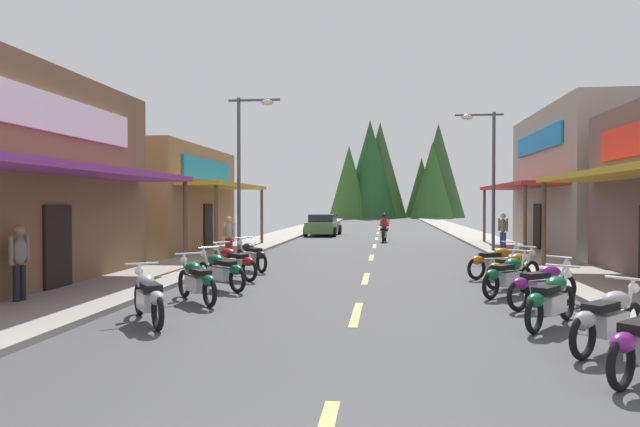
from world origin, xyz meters
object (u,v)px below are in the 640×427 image
object	(u,v)px
pedestrian_waiting	(503,229)
pedestrian_browsing	(229,235)
motorcycle_parked_left_3	(233,262)
motorcycle_parked_left_2	(220,270)
pedestrian_by_shop	(19,259)
motorcycle_parked_right_5	(513,268)
rider_cruising_lead	(384,230)
motorcycle_parked_left_4	(251,255)
motorcycle_parked_left_0	(148,296)
motorcycle_parked_right_2	(551,299)
motorcycle_parked_left_1	(197,280)
streetlamp_left	(246,154)
motorcycle_parked_right_6	(496,261)
motorcycle_parked_right_1	(608,318)
parked_car_curbside	(323,225)
motorcycle_parked_right_3	(542,284)
motorcycle_parked_right_4	(508,275)
streetlamp_right	(486,161)

from	to	relation	value
pedestrian_waiting	pedestrian_browsing	bearing A→B (deg)	171.84
motorcycle_parked_left_3	pedestrian_waiting	xyz separation A→B (m)	(9.41, 10.28, 0.49)
motorcycle_parked_left_2	pedestrian_by_shop	xyz separation A→B (m)	(-3.47, -2.73, 0.50)
motorcycle_parked_right_5	rider_cruising_lead	size ratio (longest dim) A/B	0.78
rider_cruising_lead	motorcycle_parked_left_2	bearing A→B (deg)	171.53
motorcycle_parked_right_5	motorcycle_parked_left_3	bearing A→B (deg)	134.24
motorcycle_parked_left_4	motorcycle_parked_left_0	bearing A→B (deg)	140.42
motorcycle_parked_right_2	motorcycle_parked_left_1	bearing A→B (deg)	112.77
streetlamp_left	motorcycle_parked_left_2	world-z (taller)	streetlamp_left
motorcycle_parked_right_6	motorcycle_parked_left_1	distance (m)	8.61
motorcycle_parked_left_0	motorcycle_parked_right_1	bearing A→B (deg)	-133.88
motorcycle_parked_right_2	streetlamp_left	bearing A→B (deg)	71.88
motorcycle_parked_left_3	motorcycle_parked_right_1	bearing A→B (deg)	174.23
pedestrian_waiting	motorcycle_parked_left_1	bearing A→B (deg)	-156.14
pedestrian_waiting	parked_car_curbside	xyz separation A→B (m)	(-9.25, 11.20, -0.30)
motorcycle_parked_right_3	motorcycle_parked_left_3	distance (m)	8.22
motorcycle_parked_right_1	streetlamp_left	bearing A→B (deg)	79.13
motorcycle_parked_right_3	motorcycle_parked_right_4	world-z (taller)	same
streetlamp_right	rider_cruising_lead	xyz separation A→B (m)	(-4.37, 6.38, -3.28)
motorcycle_parked_right_2	rider_cruising_lead	bearing A→B (deg)	43.90
motorcycle_parked_right_3	motorcycle_parked_left_0	xyz separation A→B (m)	(-7.41, -2.33, 0.00)
pedestrian_browsing	pedestrian_waiting	distance (m)	12.11
pedestrian_browsing	parked_car_curbside	distance (m)	16.34
motorcycle_parked_right_6	motorcycle_parked_left_4	bearing A→B (deg)	138.81
motorcycle_parked_right_4	pedestrian_by_shop	bearing A→B (deg)	145.37
motorcycle_parked_left_3	streetlamp_right	bearing A→B (deg)	-94.95
motorcycle_parked_right_2	motorcycle_parked_left_2	size ratio (longest dim) A/B	1.06
motorcycle_parked_right_1	motorcycle_parked_right_3	distance (m)	3.43
motorcycle_parked_right_1	motorcycle_parked_left_3	distance (m)	10.16
rider_cruising_lead	pedestrian_browsing	world-z (taller)	pedestrian_browsing
motorcycle_parked_right_2	motorcycle_parked_right_4	size ratio (longest dim) A/B	1.07
motorcycle_parked_left_1	pedestrian_waiting	bearing A→B (deg)	-73.20
rider_cruising_lead	pedestrian_browsing	size ratio (longest dim) A/B	1.31
motorcycle_parked_right_5	motorcycle_parked_right_6	bearing A→B (deg)	52.28
motorcycle_parked_right_1	rider_cruising_lead	xyz separation A→B (m)	(-3.29, 22.79, 0.17)
streetlamp_right	motorcycle_parked_left_3	bearing A→B (deg)	-131.91
motorcycle_parked_right_3	parked_car_curbside	world-z (taller)	parked_car_curbside
streetlamp_right	pedestrian_by_shop	xyz separation A→B (m)	(-11.82, -14.11, -2.95)
streetlamp_right	motorcycle_parked_left_3	distance (m)	13.25
motorcycle_parked_left_1	rider_cruising_lead	size ratio (longest dim) A/B	0.80
motorcycle_parked_right_3	pedestrian_browsing	bearing A→B (deg)	98.21
motorcycle_parked_left_3	pedestrian_browsing	distance (m)	5.50
motorcycle_parked_left_0	pedestrian_waiting	xyz separation A→B (m)	(9.36, 16.08, 0.49)
motorcycle_parked_left_0	motorcycle_parked_right_3	bearing A→B (deg)	-108.03
motorcycle_parked_right_1	pedestrian_waiting	distance (m)	17.29
motorcycle_parked_right_2	motorcycle_parked_left_3	xyz separation A→B (m)	(-7.11, 5.30, 0.00)
motorcycle_parked_left_1	motorcycle_parked_right_6	bearing A→B (deg)	-96.22
motorcycle_parked_left_0	motorcycle_parked_left_2	xyz separation A→B (m)	(0.15, 3.94, 0.00)
motorcycle_parked_left_3	pedestrian_waiting	world-z (taller)	pedestrian_waiting
pedestrian_by_shop	streetlamp_right	bearing A→B (deg)	-126.50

